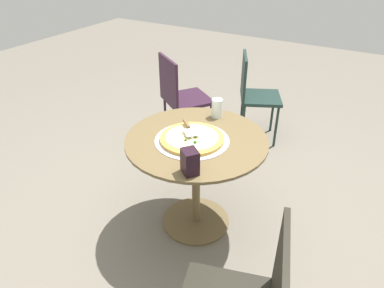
{
  "coord_description": "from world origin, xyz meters",
  "views": [
    {
      "loc": [
        0.92,
        -1.62,
        1.79
      ],
      "look_at": [
        -0.01,
        -0.03,
        0.67
      ],
      "focal_mm": 32.72,
      "sensor_mm": 36.0,
      "label": 1
    }
  ],
  "objects": [
    {
      "name": "patio_chair_corner",
      "position": [
        -0.69,
        0.9,
        0.5
      ],
      "size": [
        0.55,
        0.55,
        0.86
      ],
      "color": "#31192D",
      "rests_on": "ground"
    },
    {
      "name": "pizza_on_tray",
      "position": [
        -0.01,
        -0.03,
        0.71
      ],
      "size": [
        0.46,
        0.46,
        0.04
      ],
      "color": "silver",
      "rests_on": "patio_table"
    },
    {
      "name": "napkin_dispenser",
      "position": [
        0.15,
        -0.33,
        0.76
      ],
      "size": [
        0.12,
        0.12,
        0.14
      ],
      "primitive_type": "cube",
      "rotation": [
        0.0,
        0.0,
        5.62
      ],
      "color": "black",
      "rests_on": "patio_table"
    },
    {
      "name": "patio_table",
      "position": [
        0.0,
        0.0,
        0.52
      ],
      "size": [
        0.89,
        0.89,
        0.69
      ],
      "color": "brown",
      "rests_on": "ground"
    },
    {
      "name": "drinking_cup",
      "position": [
        -0.03,
        0.33,
        0.76
      ],
      "size": [
        0.08,
        0.08,
        0.13
      ],
      "primitive_type": "cylinder",
      "color": "white",
      "rests_on": "patio_table"
    },
    {
      "name": "ground_plane",
      "position": [
        0.0,
        0.0,
        0.0
      ],
      "size": [
        10.0,
        10.0,
        0.0
      ],
      "primitive_type": "plane",
      "color": "#6D675A"
    },
    {
      "name": "patio_chair_far",
      "position": [
        -0.13,
        1.32,
        0.5
      ],
      "size": [
        0.49,
        0.49,
        0.84
      ],
      "color": "#1B2F2A",
      "rests_on": "ground"
    },
    {
      "name": "pizza_server",
      "position": [
        -0.07,
        0.02,
        0.74
      ],
      "size": [
        0.19,
        0.18,
        0.02
      ],
      "color": "silver",
      "rests_on": "pizza_on_tray"
    }
  ]
}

